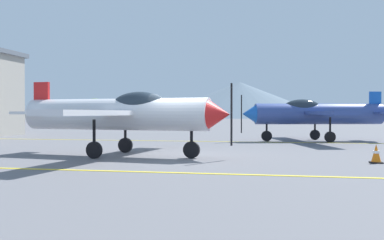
{
  "coord_description": "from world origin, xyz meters",
  "views": [
    {
      "loc": [
        2.91,
        -14.32,
        1.54
      ],
      "look_at": [
        -0.9,
        6.0,
        1.2
      ],
      "focal_mm": 39.67,
      "sensor_mm": 36.0,
      "label": 1
    }
  ],
  "objects": [
    {
      "name": "airplane_near",
      "position": [
        -2.31,
        0.15,
        1.54
      ],
      "size": [
        7.96,
        9.13,
        2.73
      ],
      "color": "silver",
      "rests_on": "ground_plane"
    },
    {
      "name": "hill_centerleft",
      "position": [
        -7.89,
        131.95,
        6.12
      ],
      "size": [
        61.67,
        61.67,
        12.24
      ],
      "primitive_type": "cone",
      "color": "slate",
      "rests_on": "ground_plane"
    },
    {
      "name": "ground_plane",
      "position": [
        0.0,
        0.0,
        0.0
      ],
      "size": [
        400.0,
        400.0,
        0.0
      ],
      "primitive_type": "plane",
      "color": "slate"
    },
    {
      "name": "airplane_mid",
      "position": [
        5.16,
        9.71,
        1.54
      ],
      "size": [
        7.98,
        9.06,
        2.73
      ],
      "color": "#33478C",
      "rests_on": "ground_plane"
    },
    {
      "name": "hill_left",
      "position": [
        -69.48,
        151.93,
        3.94
      ],
      "size": [
        70.1,
        70.1,
        7.87
      ],
      "primitive_type": "cone",
      "color": "#4C6651",
      "rests_on": "ground_plane"
    },
    {
      "name": "traffic_cone_front",
      "position": [
        6.08,
        -0.52,
        0.29
      ],
      "size": [
        0.36,
        0.36,
        0.59
      ],
      "color": "black",
      "rests_on": "ground_plane"
    },
    {
      "name": "apron_line_near",
      "position": [
        0.0,
        -3.75,
        0.01
      ],
      "size": [
        80.0,
        0.16,
        0.01
      ],
      "primitive_type": "cube",
      "color": "yellow",
      "rests_on": "ground_plane"
    },
    {
      "name": "apron_line_far",
      "position": [
        0.0,
        8.33,
        0.01
      ],
      "size": [
        80.0,
        0.16,
        0.01
      ],
      "primitive_type": "cube",
      "color": "yellow",
      "rests_on": "ground_plane"
    }
  ]
}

